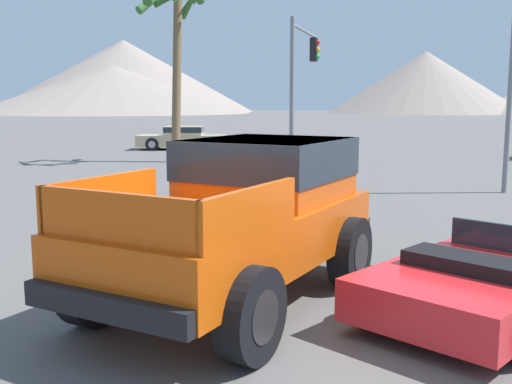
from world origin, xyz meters
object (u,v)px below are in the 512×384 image
orange_pickup_truck (246,210)px  parked_car_tan (183,138)px  red_convertible_car (492,277)px  traffic_light_main (303,67)px  palm_tree_tall (172,23)px

orange_pickup_truck → parked_car_tan: bearing=127.7°
parked_car_tan → orange_pickup_truck: bearing=-171.1°
parked_car_tan → red_convertible_car: bearing=-164.6°
traffic_light_main → palm_tree_tall: (-5.73, 1.58, 1.94)m
traffic_light_main → orange_pickup_truck: bearing=-171.4°
traffic_light_main → palm_tree_tall: size_ratio=0.70×
orange_pickup_truck → traffic_light_main: (-2.18, 14.40, 2.59)m
parked_car_tan → traffic_light_main: (7.94, -7.68, 3.10)m
orange_pickup_truck → traffic_light_main: traffic_light_main is taller
parked_car_tan → palm_tree_tall: (2.21, -6.11, 5.04)m
parked_car_tan → traffic_light_main: bearing=-149.8°
parked_car_tan → traffic_light_main: size_ratio=0.93×
red_convertible_car → traffic_light_main: traffic_light_main is taller
red_convertible_car → traffic_light_main: 15.33m
red_convertible_car → traffic_light_main: size_ratio=0.83×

